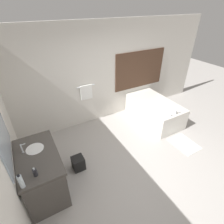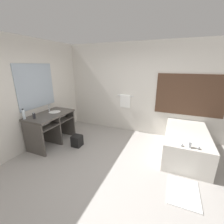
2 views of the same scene
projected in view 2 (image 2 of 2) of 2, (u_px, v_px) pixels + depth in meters
The scene contains 10 objects.
ground_plane at pixel (105, 174), 2.97m from camera, with size 16.00×16.00×0.00m, color #A8A39E.
wall_back_with_blinds at pixel (137, 90), 4.50m from camera, with size 7.40×0.13×2.70m.
wall_left_with_mirror at pixel (15, 98), 3.38m from camera, with size 0.08×7.40×2.70m.
vanity_counter at pixel (51, 122), 3.98m from camera, with size 0.68×1.21×0.85m.
sink_faucet at pixel (49, 108), 4.09m from camera, with size 0.09×0.04×0.18m.
bathtub at pixel (185, 142), 3.53m from camera, with size 0.93×1.68×0.72m.
water_bottle_1 at pixel (24, 114), 3.49m from camera, with size 0.07×0.07×0.25m.
soap_dispenser at pixel (34, 116), 3.54m from camera, with size 0.06×0.06×0.16m.
waste_bin at pixel (77, 141), 3.96m from camera, with size 0.24×0.24×0.29m.
bath_mat at pixel (183, 192), 2.55m from camera, with size 0.50×0.68×0.02m.
Camera 2 is at (1.07, -2.21, 2.08)m, focal length 24.00 mm.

